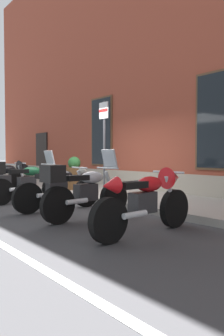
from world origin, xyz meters
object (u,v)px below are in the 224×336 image
object	(u,v)px
motorcycle_red_sport	(149,198)
motorcycle_black_sport	(7,177)
motorcycle_black_naked	(59,189)
parking_sign	(104,135)
barrel_planter	(74,176)
motorcycle_silver_touring	(84,190)
motorcycle_green_touring	(25,181)

from	to	relation	value
motorcycle_red_sport	motorcycle_black_sport	bearing A→B (deg)	-179.35
motorcycle_black_naked	motorcycle_red_sport	bearing A→B (deg)	-0.30
motorcycle_black_sport	motorcycle_black_naked	size ratio (longest dim) A/B	0.94
motorcycle_black_sport	motorcycle_red_sport	xyz separation A→B (m)	(5.68, 0.06, -0.02)
parking_sign	motorcycle_red_sport	bearing A→B (deg)	-27.35
motorcycle_black_sport	barrel_planter	xyz separation A→B (m)	(0.54, 1.98, -0.01)
motorcycle_black_naked	barrel_planter	world-z (taller)	barrel_planter
motorcycle_black_sport	motorcycle_silver_touring	bearing A→B (deg)	-1.41
motorcycle_black_sport	motorcycle_silver_touring	xyz separation A→B (m)	(4.13, -0.10, -0.02)
motorcycle_green_touring	parking_sign	bearing A→B (deg)	63.88
motorcycle_black_sport	parking_sign	bearing A→B (deg)	38.79
motorcycle_black_sport	motorcycle_red_sport	distance (m)	5.68
motorcycle_black_naked	parking_sign	xyz separation A→B (m)	(-0.63, 1.75, 1.30)
motorcycle_silver_touring	barrel_planter	xyz separation A→B (m)	(-3.60, 2.08, 0.01)
motorcycle_green_touring	barrel_planter	xyz separation A→B (m)	(-0.82, 2.03, 0.01)
motorcycle_black_naked	barrel_planter	distance (m)	3.04
motorcycle_silver_touring	barrel_planter	distance (m)	4.16
motorcycle_silver_touring	motorcycle_black_sport	bearing A→B (deg)	178.59
motorcycle_silver_touring	parking_sign	distance (m)	2.94
motorcycle_silver_touring	parking_sign	bearing A→B (deg)	133.97
motorcycle_red_sport	parking_sign	world-z (taller)	parking_sign
motorcycle_black_sport	motorcycle_green_touring	world-z (taller)	motorcycle_green_touring
motorcycle_black_sport	motorcycle_green_touring	distance (m)	1.35
barrel_planter	motorcycle_green_touring	bearing A→B (deg)	-68.09
motorcycle_green_touring	motorcycle_red_sport	bearing A→B (deg)	1.54
motorcycle_black_naked	motorcycle_silver_touring	distance (m)	1.25
parking_sign	motorcycle_black_naked	bearing A→B (deg)	-70.15
motorcycle_black_sport	barrel_planter	world-z (taller)	barrel_planter
motorcycle_black_naked	motorcycle_black_sport	bearing A→B (deg)	-178.44
motorcycle_black_sport	motorcycle_black_naked	distance (m)	2.91
motorcycle_black_naked	motorcycle_silver_touring	bearing A→B (deg)	-8.38
motorcycle_green_touring	parking_sign	distance (m)	2.42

